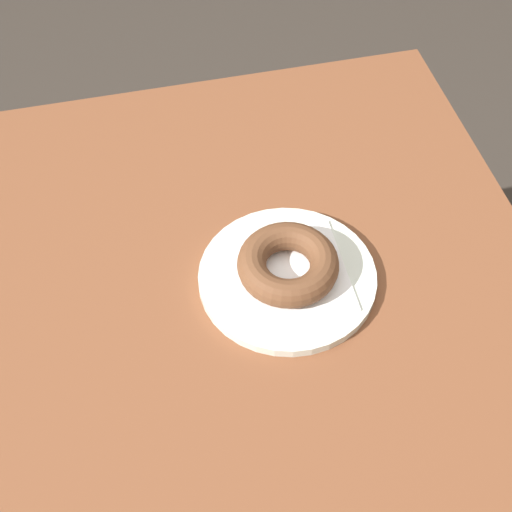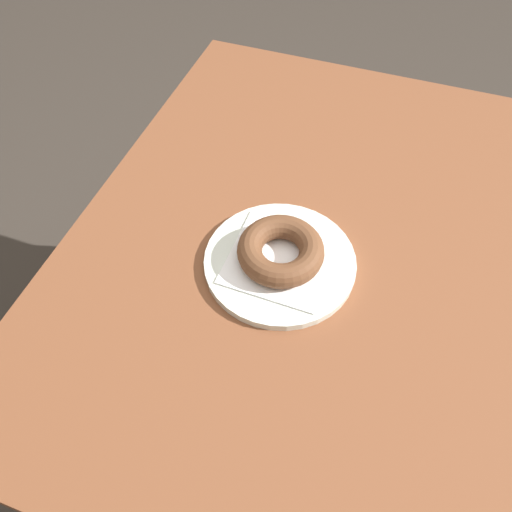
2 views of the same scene
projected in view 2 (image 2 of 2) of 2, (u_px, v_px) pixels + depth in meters
ground_plane at (298, 410)px, 1.34m from camera, size 6.00×6.00×0.00m
table at (321, 284)px, 0.87m from camera, size 0.96×0.78×0.71m
plate_chocolate_ring at (280, 262)px, 0.75m from camera, size 0.22×0.22×0.01m
napkin_chocolate_ring at (280, 259)px, 0.75m from camera, size 0.15×0.15×0.00m
donut_chocolate_ring at (281, 251)px, 0.73m from camera, size 0.13×0.13×0.04m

